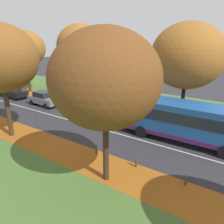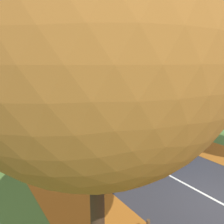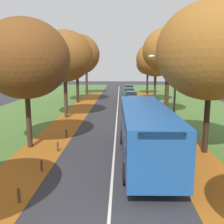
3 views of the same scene
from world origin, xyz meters
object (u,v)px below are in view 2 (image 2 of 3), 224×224
object	(u,v)px
tree_right_mid	(81,51)
bollard_fourth	(69,160)
tree_right_distant	(35,61)
bollard_fifth	(51,142)
car_black_third_in_line	(36,91)
car_green_fourth_in_line	(26,88)
bollard_third	(99,185)
bollard_sixth	(36,130)
tree_left_nearest	(95,63)
tree_right_far	(52,57)
car_blue_trailing	(19,84)
car_red_lead	(78,107)
tree_right_near	(151,54)
bus	(124,114)
car_grey_following	(50,96)
tree_left_near	(6,59)
streetlamp_right	(119,81)

from	to	relation	value
tree_right_mid	bollard_fourth	size ratio (longest dim) A/B	15.80
tree_right_distant	bollard_fifth	xyz separation A→B (m)	(-8.73, -32.65, -5.07)
car_black_third_in_line	car_green_fourth_in_line	size ratio (longest dim) A/B	1.00
bollard_third	bollard_sixth	bearing A→B (deg)	90.13
tree_left_nearest	tree_right_far	world-z (taller)	tree_right_far
car_black_third_in_line	car_blue_trailing	distance (m)	12.00
tree_left_nearest	bollard_fourth	distance (m)	8.72
bollard_fifth	car_red_lead	bearing A→B (deg)	52.00
tree_right_mid	tree_right_distant	distance (m)	20.56
tree_right_near	tree_right_far	distance (m)	22.47
bus	car_grey_following	distance (m)	16.36
bollard_fifth	car_green_fourth_in_line	size ratio (longest dim) A/B	0.15
tree_left_nearest	car_black_third_in_line	size ratio (longest dim) A/B	1.86
bollard_fourth	car_red_lead	xyz separation A→B (m)	(5.57, 10.06, 0.52)
car_blue_trailing	car_green_fourth_in_line	bearing A→B (deg)	-91.54
tree_right_near	bollard_fourth	distance (m)	11.31
tree_left_nearest	bus	distance (m)	12.03
tree_left_near	tree_right_mid	xyz separation A→B (m)	(10.73, 11.31, 1.03)
tree_left_near	tree_right_mid	world-z (taller)	tree_right_mid
streetlamp_right	bus	size ratio (longest dim) A/B	0.57
tree_left_near	tree_right_distant	xyz separation A→B (m)	(10.74, 31.82, -0.28)
car_blue_trailing	tree_right_distant	bearing A→B (deg)	-13.05
bollard_sixth	car_black_third_in_line	distance (m)	19.16
bollard_sixth	car_blue_trailing	size ratio (longest dim) A/B	0.16
tree_right_distant	car_green_fourth_in_line	world-z (taller)	tree_right_distant
car_red_lead	car_blue_trailing	bearing A→B (deg)	90.08
tree_left_nearest	tree_left_near	world-z (taller)	tree_left_near
streetlamp_right	tree_right_near	bearing A→B (deg)	-45.99
bollard_fifth	car_blue_trailing	distance (m)	33.86
car_red_lead	car_green_fourth_in_line	distance (m)	19.81
tree_right_near	car_red_lead	distance (m)	9.34
bollard_fifth	car_blue_trailing	xyz separation A→B (m)	(5.44, 33.41, 0.50)
bollard_fourth	streetlamp_right	xyz separation A→B (m)	(7.26, 5.20, 3.45)
car_blue_trailing	tree_left_near	bearing A→B (deg)	-102.89
tree_right_near	tree_right_far	xyz separation A→B (m)	(-0.23, 22.47, 0.05)
tree_right_near	bus	xyz separation A→B (m)	(-3.80, -1.30, -4.37)
bollard_fifth	car_green_fourth_in_line	xyz separation A→B (m)	(5.27, 26.82, 0.50)
streetlamp_right	car_grey_following	size ratio (longest dim) A/B	1.41
tree_right_far	bollard_sixth	size ratio (longest dim) A/B	13.26
tree_right_far	streetlamp_right	bearing A→B (deg)	-94.66
tree_right_far	car_green_fourth_in_line	xyz separation A→B (m)	(-3.57, 4.17, -5.31)
tree_right_distant	bollard_fourth	xyz separation A→B (m)	(-8.82, -35.70, -5.09)
tree_right_distant	bollard_third	size ratio (longest dim) A/B	12.30
tree_left_nearest	tree_right_near	world-z (taller)	tree_right_near
bollard_third	bus	world-z (taller)	bus
tree_left_near	car_grey_following	world-z (taller)	tree_left_near
bollard_sixth	car_black_third_in_line	bearing A→B (deg)	73.42
tree_right_near	bollard_sixth	size ratio (longest dim) A/B	13.69
bus	car_blue_trailing	bearing A→B (deg)	89.72
car_black_third_in_line	car_green_fourth_in_line	xyz separation A→B (m)	(-0.11, 5.41, 0.00)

